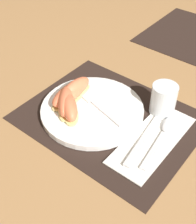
# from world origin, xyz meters

# --- Properties ---
(ground_plane) EXTENTS (3.00, 3.00, 0.00)m
(ground_plane) POSITION_xyz_m (0.00, 0.00, 0.00)
(ground_plane) COLOR #A37547
(placemat) EXTENTS (0.44, 0.35, 0.00)m
(placemat) POSITION_xyz_m (0.00, 0.00, 0.00)
(placemat) COLOR black
(placemat) RESTS_ON ground_plane
(plate) EXTENTS (0.27, 0.27, 0.02)m
(plate) POSITION_xyz_m (-0.05, -0.01, 0.01)
(plate) COLOR white
(plate) RESTS_ON placemat
(juice_glass) EXTENTS (0.07, 0.07, 0.08)m
(juice_glass) POSITION_xyz_m (0.09, 0.10, 0.04)
(juice_glass) COLOR silver
(juice_glass) RESTS_ON placemat
(napkin) EXTENTS (0.10, 0.26, 0.00)m
(napkin) POSITION_xyz_m (0.13, 0.00, 0.01)
(napkin) COLOR white
(napkin) RESTS_ON placemat
(knife) EXTENTS (0.05, 0.23, 0.01)m
(knife) POSITION_xyz_m (0.11, -0.00, 0.01)
(knife) COLOR silver
(knife) RESTS_ON napkin
(spoon) EXTENTS (0.05, 0.20, 0.01)m
(spoon) POSITION_xyz_m (0.14, 0.04, 0.01)
(spoon) COLOR silver
(spoon) RESTS_ON napkin
(fork) EXTENTS (0.19, 0.06, 0.00)m
(fork) POSITION_xyz_m (-0.06, 0.00, 0.02)
(fork) COLOR silver
(fork) RESTS_ON plate
(citrus_wedge_0) EXTENTS (0.04, 0.11, 0.05)m
(citrus_wedge_0) POSITION_xyz_m (-0.12, -0.00, 0.04)
(citrus_wedge_0) COLOR #F4DB84
(citrus_wedge_0) RESTS_ON plate
(citrus_wedge_1) EXTENTS (0.06, 0.13, 0.04)m
(citrus_wedge_1) POSITION_xyz_m (-0.12, -0.02, 0.04)
(citrus_wedge_1) COLOR #F4DB84
(citrus_wedge_1) RESTS_ON plate
(citrus_wedge_2) EXTENTS (0.10, 0.12, 0.05)m
(citrus_wedge_2) POSITION_xyz_m (-0.10, -0.05, 0.04)
(citrus_wedge_2) COLOR #F4DB84
(citrus_wedge_2) RESTS_ON plate
(citrus_wedge_3) EXTENTS (0.11, 0.10, 0.05)m
(citrus_wedge_3) POSITION_xyz_m (-0.08, -0.07, 0.04)
(citrus_wedge_3) COLOR #F4DB84
(citrus_wedge_3) RESTS_ON plate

